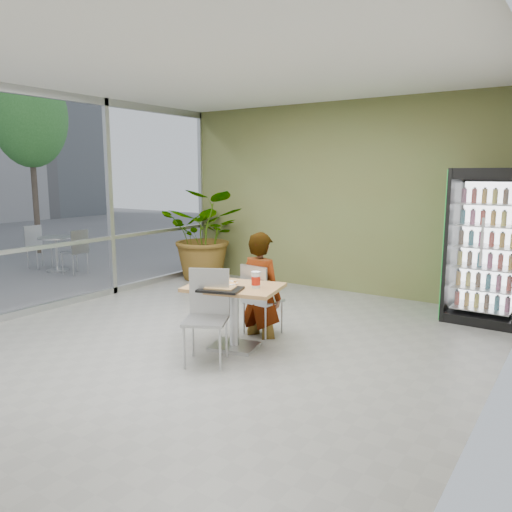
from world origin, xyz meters
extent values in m
plane|color=slate|center=(0.00, 0.00, 0.00)|extent=(7.00, 7.00, 0.00)
cube|color=tan|center=(0.30, 0.14, 0.73)|extent=(1.19, 0.95, 0.04)
cylinder|color=#AEB0B3|center=(0.30, 0.14, 0.35)|extent=(0.10, 0.10, 0.71)
cube|color=#AEB0B3|center=(0.30, 0.14, 0.02)|extent=(0.60, 0.53, 0.04)
cube|color=#AEB0B3|center=(0.29, 0.77, 0.43)|extent=(0.43, 0.43, 0.03)
cube|color=#AEB0B3|center=(0.27, 0.58, 0.67)|extent=(0.40, 0.06, 0.48)
cylinder|color=#AEB0B3|center=(0.47, 0.93, 0.21)|extent=(0.02, 0.02, 0.43)
cylinder|color=#AEB0B3|center=(0.13, 0.96, 0.21)|extent=(0.02, 0.02, 0.43)
cylinder|color=#AEB0B3|center=(0.45, 0.59, 0.21)|extent=(0.02, 0.02, 0.43)
cylinder|color=#AEB0B3|center=(0.10, 0.61, 0.21)|extent=(0.02, 0.02, 0.43)
cube|color=#AEB0B3|center=(0.33, -0.41, 0.47)|extent=(0.60, 0.60, 0.03)
cube|color=#AEB0B3|center=(0.23, -0.22, 0.74)|extent=(0.41, 0.23, 0.53)
cylinder|color=#AEB0B3|center=(0.25, -0.66, 0.24)|extent=(0.03, 0.03, 0.47)
cylinder|color=#AEB0B3|center=(0.58, -0.49, 0.24)|extent=(0.03, 0.03, 0.47)
cylinder|color=#AEB0B3|center=(0.07, -0.33, 0.24)|extent=(0.03, 0.03, 0.47)
cylinder|color=#AEB0B3|center=(0.41, -0.15, 0.24)|extent=(0.03, 0.03, 0.47)
imported|color=black|center=(0.29, 0.72, 0.51)|extent=(0.63, 0.43, 1.61)
cylinder|color=silver|center=(0.17, 0.17, 0.76)|extent=(0.25, 0.25, 0.01)
cylinder|color=silver|center=(0.57, 0.19, 0.84)|extent=(0.10, 0.10, 0.17)
cylinder|color=#B51B0B|center=(0.57, 0.19, 0.83)|extent=(0.10, 0.10, 0.10)
cylinder|color=silver|center=(0.57, 0.19, 0.93)|extent=(0.10, 0.10, 0.01)
cube|color=silver|center=(0.08, -0.04, 0.76)|extent=(0.17, 0.17, 0.02)
cube|color=black|center=(0.33, -0.15, 0.76)|extent=(0.54, 0.46, 0.03)
cube|color=black|center=(2.50, 2.91, 1.04)|extent=(0.95, 0.75, 2.09)
cube|color=green|center=(2.02, 2.91, 1.04)|extent=(0.02, 0.72, 2.04)
cube|color=silver|center=(2.50, 2.56, 1.06)|extent=(0.75, 0.02, 1.67)
imported|color=#2D692A|center=(-2.43, 2.95, 0.86)|extent=(1.92, 1.79, 1.72)
camera|label=1|loc=(3.62, -4.35, 2.03)|focal=35.00mm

